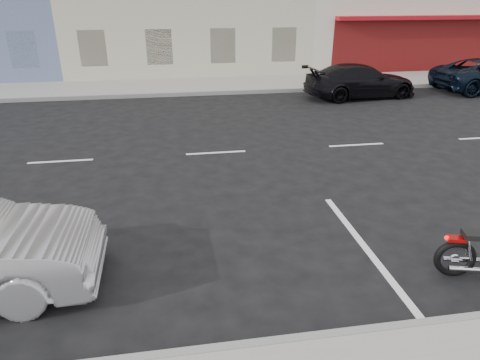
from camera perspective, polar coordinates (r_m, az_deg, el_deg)
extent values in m
plane|color=black|center=(11.91, 6.40, 4.16)|extent=(120.00, 120.00, 0.00)
cube|color=gray|center=(19.97, -14.82, 11.79)|extent=(80.00, 3.40, 0.15)
cube|color=gray|center=(18.32, -15.24, 10.72)|extent=(80.00, 0.12, 0.16)
cylinder|color=beige|center=(24.75, 29.29, 12.71)|extent=(0.20, 0.20, 0.60)
imported|color=black|center=(18.43, 15.74, 12.60)|extent=(4.74, 2.34, 1.33)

